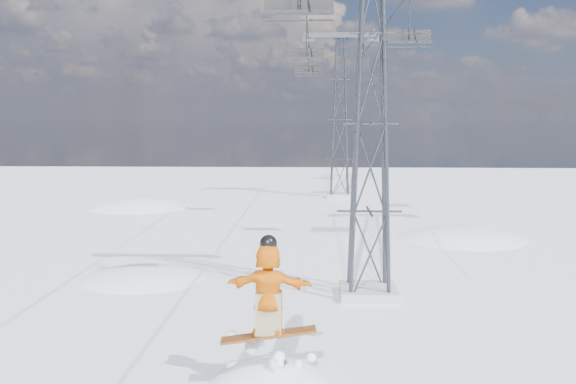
% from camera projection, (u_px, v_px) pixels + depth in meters
% --- Properties ---
extents(lift_tower_near, '(5.20, 1.80, 11.43)m').
position_uv_depth(lift_tower_near, '(371.00, 125.00, 19.84)').
color(lift_tower_near, '#999999').
rests_on(lift_tower_near, ground).
extents(lift_tower_far, '(5.20, 1.80, 11.43)m').
position_uv_depth(lift_tower_far, '(340.00, 120.00, 44.64)').
color(lift_tower_far, '#999999').
rests_on(lift_tower_far, ground).
extents(haul_cables, '(4.46, 51.00, 0.06)m').
position_uv_depth(haul_cables, '(352.00, 8.00, 30.61)').
color(haul_cables, black).
rests_on(haul_cables, ground).
extents(lift_chair_near, '(2.00, 0.57, 2.48)m').
position_uv_depth(lift_chair_near, '(299.00, 5.00, 18.22)').
color(lift_chair_near, black).
rests_on(lift_chair_near, ground).
extents(lift_chair_mid, '(1.86, 0.53, 2.30)m').
position_uv_depth(lift_chair_mid, '(409.00, 37.00, 26.86)').
color(lift_chair_mid, black).
rests_on(lift_chair_mid, ground).
extents(lift_chair_far, '(1.85, 0.53, 2.30)m').
position_uv_depth(lift_chair_far, '(307.00, 54.00, 34.01)').
color(lift_chair_far, black).
rests_on(lift_chair_far, ground).
extents(lift_chair_extra, '(1.91, 0.55, 2.37)m').
position_uv_depth(lift_chair_extra, '(309.00, 70.00, 45.07)').
color(lift_chair_extra, black).
rests_on(lift_chair_extra, ground).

